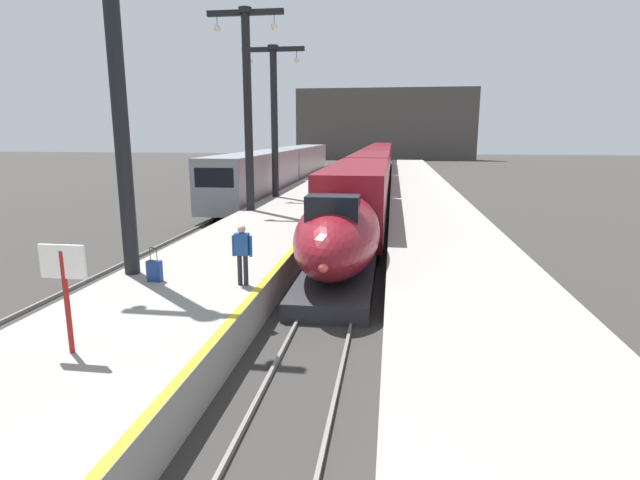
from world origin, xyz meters
TOP-DOWN VIEW (x-y plane):
  - platform_left at (-4.05, 24.75)m, footprint 4.80×110.00m
  - platform_right at (4.05, 24.75)m, footprint 4.80×110.00m
  - platform_left_safety_stripe at (-1.77, 24.75)m, footprint 0.20×107.80m
  - rail_main_left at (-0.75, 27.50)m, footprint 0.08×110.00m
  - rail_main_right at (0.75, 27.50)m, footprint 0.08×110.00m
  - rail_secondary_left at (-8.85, 27.50)m, footprint 0.08×110.00m
  - rail_secondary_right at (-7.35, 27.50)m, footprint 0.08×110.00m
  - highspeed_train_main at (0.00, 47.97)m, footprint 2.92×76.23m
  - regional_train_adjacent at (-8.10, 43.05)m, footprint 2.85×36.60m
  - station_column_mid at (-5.90, 11.58)m, footprint 4.00×0.68m
  - station_column_far at (-5.90, 24.45)m, footprint 4.00×0.68m
  - station_column_distant at (-5.90, 30.47)m, footprint 4.00×0.68m
  - passenger_near_edge at (-2.26, 10.90)m, footprint 0.57×0.22m
  - rolling_suitcase at (-4.85, 10.89)m, footprint 0.40×0.22m
  - departure_info_board at (-4.24, 6.20)m, footprint 0.90×0.10m
  - terminus_back_wall at (0.00, 102.00)m, footprint 36.00×2.00m

SIDE VIEW (x-z plane):
  - rail_main_left at x=-0.75m, z-range 0.00..0.12m
  - rail_main_right at x=0.75m, z-range 0.00..0.12m
  - rail_secondary_left at x=-8.85m, z-range 0.00..0.12m
  - rail_secondary_right at x=-7.35m, z-range 0.00..0.12m
  - platform_left at x=-4.05m, z-range 0.00..1.05m
  - platform_right at x=4.05m, z-range 0.00..1.05m
  - platform_left_safety_stripe at x=-1.77m, z-range 1.05..1.06m
  - rolling_suitcase at x=-4.85m, z-range 0.86..1.85m
  - highspeed_train_main at x=0.00m, z-range 0.17..3.77m
  - passenger_near_edge at x=-2.26m, z-range 1.19..2.88m
  - regional_train_adjacent at x=-8.10m, z-range 0.23..4.03m
  - departure_info_board at x=-4.24m, z-range 1.50..3.62m
  - station_column_distant at x=-5.90m, z-range 1.99..11.52m
  - station_column_mid at x=-5.90m, z-range 2.00..11.84m
  - terminus_back_wall at x=0.00m, z-range 0.00..14.00m
  - station_column_far at x=-5.90m, z-range 2.02..12.38m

